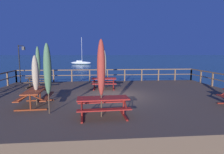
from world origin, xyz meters
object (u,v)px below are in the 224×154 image
Objects in this scene: picnic_table_front_left at (38,80)px; patio_umbrella_tall_mid_left at (101,68)px; patio_umbrella_short_front at (48,69)px; picnic_table_mid_centre at (103,103)px; patio_umbrella_tall_mid_right at (38,61)px; picnic_table_mid_right at (104,81)px; patio_umbrella_tall_back_right at (104,64)px; lamp_post_hooked at (21,58)px; patio_umbrella_tall_back_left at (35,74)px; picnic_table_mid_left at (35,94)px; sailboat_distant at (81,63)px.

patio_umbrella_tall_mid_left is (4.49, -6.95, 1.41)m from picnic_table_front_left.
patio_umbrella_short_front is at bearing -70.03° from picnic_table_front_left.
patio_umbrella_short_front is (-2.24, 0.53, 1.31)m from picnic_table_mid_centre.
patio_umbrella_short_front is at bearing 165.41° from patio_umbrella_tall_mid_left.
patio_umbrella_tall_mid_right is 1.03× the size of patio_umbrella_short_front.
picnic_table_mid_right is (4.86, -1.05, 0.00)m from picnic_table_front_left.
lamp_post_hooked is at bearing 156.70° from patio_umbrella_tall_back_right.
picnic_table_front_left is 0.53× the size of lamp_post_hooked.
picnic_table_mid_centre is 10.93m from lamp_post_hooked.
picnic_table_front_left is 8.27m from picnic_table_mid_centre.
picnic_table_mid_centre is 1.39m from patio_umbrella_tall_mid_left.
patio_umbrella_tall_back_left reaches higher than picnic_table_front_left.
patio_umbrella_short_front is at bearing -54.41° from picnic_table_mid_left.
sailboat_distant is at bearing 96.57° from picnic_table_mid_right.
sailboat_distant is at bearing 91.65° from patio_umbrella_tall_back_left.
patio_umbrella_tall_mid_right is 0.39× the size of sailboat_distant.
patio_umbrella_tall_mid_right is (0.03, 0.08, 1.38)m from picnic_table_front_left.
patio_umbrella_tall_mid_left reaches higher than picnic_table_front_left.
patio_umbrella_tall_back_left reaches higher than picnic_table_mid_centre.
patio_umbrella_tall_back_right is at bearing 48.37° from patio_umbrella_tall_back_left.
lamp_post_hooked is at bearing 116.94° from patio_umbrella_short_front.
patio_umbrella_tall_back_right reaches higher than picnic_table_mid_left.
picnic_table_mid_right is 6.05m from patio_umbrella_short_front.
picnic_table_mid_centre is at bearing -84.60° from sailboat_distant.
picnic_table_mid_right is 41.69m from sailboat_distant.
picnic_table_mid_centre is 2.65m from patio_umbrella_short_front.
picnic_table_mid_left is 0.69× the size of patio_umbrella_tall_mid_left.
picnic_table_mid_left is at bearing 149.70° from picnic_table_mid_centre.
patio_umbrella_short_front is at bearing -70.49° from patio_umbrella_tall_mid_right.
sailboat_distant is (1.93, 38.55, -2.32)m from lamp_post_hooked.
picnic_table_mid_centre is 0.69× the size of patio_umbrella_tall_mid_left.
patio_umbrella_tall_back_left is (-3.16, 1.90, 0.99)m from picnic_table_mid_centre.
lamp_post_hooked is at bearing 137.18° from patio_umbrella_tall_mid_right.
picnic_table_mid_left is 0.77× the size of patio_umbrella_tall_back_right.
picnic_table_front_left is 5.29m from patio_umbrella_tall_back_left.
lamp_post_hooked is (-1.85, 1.81, 1.56)m from picnic_table_front_left.
patio_umbrella_tall_back_right is at bearing -56.61° from picnic_table_mid_right.
patio_umbrella_tall_back_left is 1.69m from patio_umbrella_short_front.
sailboat_distant reaches higher than patio_umbrella_tall_mid_left.
picnic_table_mid_centre is 0.77× the size of patio_umbrella_tall_back_right.
patio_umbrella_short_front is at bearing 166.78° from picnic_table_mid_centre.
lamp_post_hooked is (-6.73, 2.90, 0.36)m from patio_umbrella_tall_back_right.
picnic_table_mid_right is 0.62× the size of patio_umbrella_short_front.
patio_umbrella_short_front is at bearing -63.06° from lamp_post_hooked.
picnic_table_mid_centre is at bearing -56.57° from picnic_table_front_left.
picnic_table_mid_centre is at bearing -30.30° from picnic_table_mid_left.
patio_umbrella_short_front reaches higher than patio_umbrella_tall_back_right.
sailboat_distant is (-2.23, 46.75, -2.08)m from patio_umbrella_short_front.
sailboat_distant is (-1.31, 45.37, -1.76)m from patio_umbrella_tall_back_left.
picnic_table_mid_right is at bearing 123.39° from patio_umbrella_tall_back_right.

